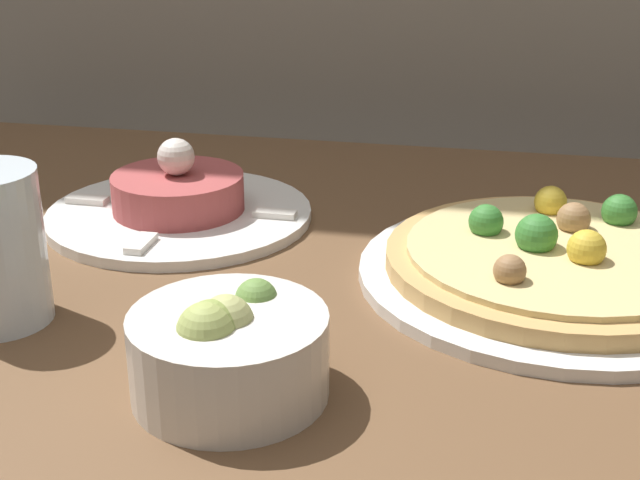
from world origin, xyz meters
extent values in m
cube|color=brown|center=(0.00, 0.38, 0.72)|extent=(1.00, 0.76, 0.03)
cylinder|color=brown|center=(-0.44, 0.70, 0.35)|extent=(0.06, 0.06, 0.71)
cylinder|color=white|center=(0.25, 0.39, 0.75)|extent=(0.32, 0.32, 0.01)
cylinder|color=tan|center=(0.25, 0.39, 0.76)|extent=(0.28, 0.28, 0.01)
cylinder|color=#E0C684|center=(0.25, 0.39, 0.77)|extent=(0.24, 0.24, 0.01)
sphere|color=#387F33|center=(0.24, 0.39, 0.78)|extent=(0.03, 0.03, 0.03)
sphere|color=#997047|center=(0.22, 0.32, 0.78)|extent=(0.02, 0.02, 0.02)
sphere|color=gold|center=(0.25, 0.48, 0.78)|extent=(0.03, 0.03, 0.03)
sphere|color=gold|center=(0.27, 0.38, 0.78)|extent=(0.02, 0.02, 0.02)
sphere|color=#387F33|center=(0.19, 0.42, 0.78)|extent=(0.03, 0.03, 0.03)
sphere|color=#387F33|center=(0.31, 0.47, 0.78)|extent=(0.03, 0.03, 0.03)
sphere|color=gold|center=(0.27, 0.37, 0.78)|extent=(0.03, 0.03, 0.03)
sphere|color=#997047|center=(0.27, 0.44, 0.78)|extent=(0.03, 0.03, 0.03)
cylinder|color=white|center=(-0.09, 0.47, 0.75)|extent=(0.25, 0.25, 0.01)
cylinder|color=#A84747|center=(-0.09, 0.47, 0.77)|extent=(0.13, 0.13, 0.03)
sphere|color=silver|center=(-0.09, 0.47, 0.80)|extent=(0.04, 0.04, 0.04)
cube|color=white|center=(0.00, 0.47, 0.76)|extent=(0.04, 0.02, 0.01)
cube|color=white|center=(-0.09, 0.56, 0.76)|extent=(0.02, 0.04, 0.01)
cube|color=white|center=(-0.19, 0.47, 0.76)|extent=(0.04, 0.02, 0.01)
cube|color=white|center=(-0.09, 0.37, 0.76)|extent=(0.02, 0.04, 0.01)
cylinder|color=silver|center=(0.05, 0.18, 0.77)|extent=(0.13, 0.13, 0.06)
sphere|color=#A3B25B|center=(0.04, 0.16, 0.79)|extent=(0.04, 0.04, 0.04)
sphere|color=#8EA34C|center=(0.04, 0.17, 0.79)|extent=(0.04, 0.04, 0.04)
sphere|color=#B7BC70|center=(0.05, 0.17, 0.79)|extent=(0.03, 0.03, 0.03)
sphere|color=#668E42|center=(0.05, 0.18, 0.79)|extent=(0.03, 0.03, 0.03)
sphere|color=#668E42|center=(0.05, 0.21, 0.79)|extent=(0.03, 0.03, 0.03)
camera|label=1|loc=(0.20, -0.29, 1.05)|focal=50.00mm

